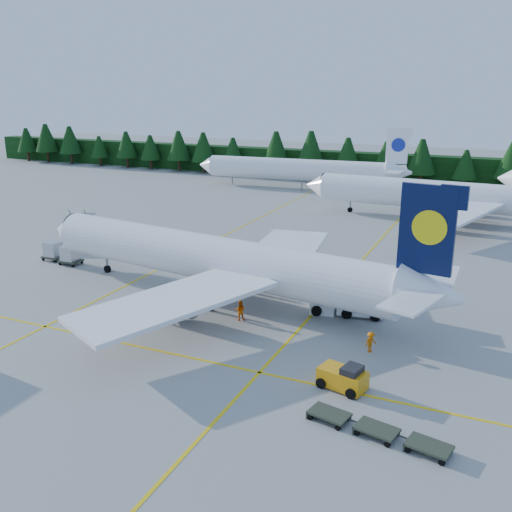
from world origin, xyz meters
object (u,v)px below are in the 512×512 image
at_px(airliner_red, 437,195).
at_px(service_truck, 348,297).
at_px(baggage_tug, 344,377).
at_px(airliner_navy, 204,258).
at_px(airstairs, 79,244).

height_order(airliner_red, service_truck, airliner_red).
distance_m(service_truck, baggage_tug, 13.49).
bearing_deg(airliner_red, baggage_tug, -86.72).
height_order(airliner_navy, airliner_red, airliner_navy).
height_order(airliner_navy, airstairs, airliner_navy).
xyz_separation_m(airliner_red, airstairs, (-38.11, -35.42, -2.97)).
relative_size(airliner_red, baggage_tug, 12.55).
xyz_separation_m(airliner_navy, service_truck, (13.96, 1.10, -2.30)).
xyz_separation_m(airstairs, baggage_tug, (39.14, -19.28, -0.03)).
relative_size(airstairs, service_truck, 0.99).
xyz_separation_m(airliner_red, service_truck, (-2.29, -41.64, -2.28)).
xyz_separation_m(service_truck, baggage_tug, (3.32, -13.06, -0.71)).
bearing_deg(airliner_navy, airstairs, 169.56).
bearing_deg(airstairs, airliner_navy, -40.26).
bearing_deg(airliner_navy, service_truck, 12.60).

